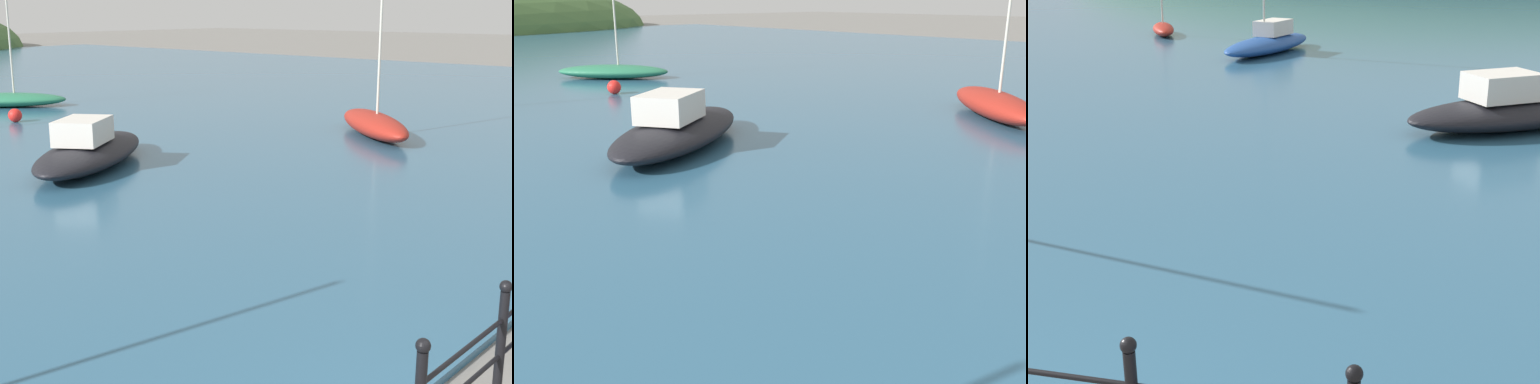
{
  "view_description": "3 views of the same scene",
  "coord_description": "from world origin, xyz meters",
  "views": [
    {
      "loc": [
        -5.01,
        -0.8,
        3.64
      ],
      "look_at": [
        2.28,
        5.55,
        1.15
      ],
      "focal_mm": 50.0,
      "sensor_mm": 36.0,
      "label": 1
    },
    {
      "loc": [
        -2.05,
        2.42,
        3.04
      ],
      "look_at": [
        2.21,
        7.15,
        0.97
      ],
      "focal_mm": 42.0,
      "sensor_mm": 36.0,
      "label": 2
    },
    {
      "loc": [
        3.15,
        -2.47,
        3.82
      ],
      "look_at": [
        1.57,
        4.62,
        1.23
      ],
      "focal_mm": 50.0,
      "sensor_mm": 36.0,
      "label": 3
    }
  ],
  "objects": [
    {
      "name": "boat_red_dinghy",
      "position": [
        4.64,
        12.7,
        0.48
      ],
      "size": [
        5.15,
        4.22,
        1.16
      ],
      "color": "black",
      "rests_on": "water"
    },
    {
      "name": "water",
      "position": [
        0.0,
        32.0,
        0.05
      ],
      "size": [
        80.0,
        60.0,
        0.1
      ],
      "primitive_type": "cube",
      "color": "#2D5B7A",
      "rests_on": "ground"
    },
    {
      "name": "boat_green_fishing",
      "position": [
        -2.77,
        21.68,
        0.46
      ],
      "size": [
        2.84,
        5.27,
        6.11
      ],
      "color": "#1E4793",
      "rests_on": "water"
    },
    {
      "name": "boat_nearest_quay",
      "position": [
        -8.07,
        25.32,
        0.36
      ],
      "size": [
        1.96,
        2.92,
        2.76
      ],
      "color": "maroon",
      "rests_on": "water"
    }
  ]
}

